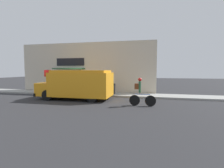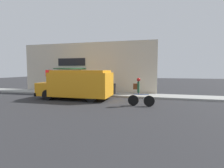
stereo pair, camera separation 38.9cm
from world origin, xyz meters
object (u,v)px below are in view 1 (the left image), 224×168
stop_sign_post (48,77)px  school_bus (78,84)px  cyclist (141,92)px  trash_bin (112,89)px

stop_sign_post → school_bus: bearing=-27.7°
school_bus → stop_sign_post: stop_sign_post is taller
school_bus → cyclist: (4.80, -1.32, -0.30)m
school_bus → trash_bin: size_ratio=6.42×
school_bus → cyclist: bearing=-15.9°
stop_sign_post → trash_bin: 6.01m
cyclist → trash_bin: 4.80m
stop_sign_post → trash_bin: size_ratio=2.44×
trash_bin → stop_sign_post: bearing=-174.8°
cyclist → trash_bin: bearing=126.7°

